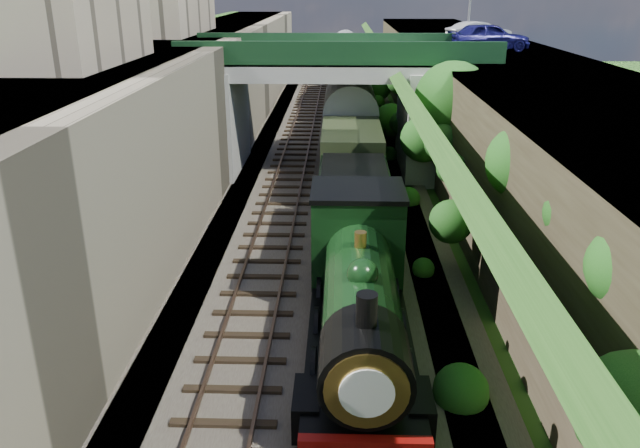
% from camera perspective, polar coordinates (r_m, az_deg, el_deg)
% --- Properties ---
extents(trackbed, '(10.00, 90.00, 0.20)m').
position_cam_1_polar(trackbed, '(31.27, 0.59, 3.01)').
color(trackbed, '#473F38').
rests_on(trackbed, ground).
extents(retaining_wall, '(1.00, 90.00, 7.00)m').
position_cam_1_polar(retaining_wall, '(31.00, -9.73, 9.06)').
color(retaining_wall, '#756B56').
rests_on(retaining_wall, ground).
extents(street_plateau_left, '(6.00, 90.00, 7.00)m').
position_cam_1_polar(street_plateau_left, '(31.87, -15.98, 8.88)').
color(street_plateau_left, '#262628').
rests_on(street_plateau_left, ground).
extents(street_plateau_right, '(8.00, 90.00, 6.25)m').
position_cam_1_polar(street_plateau_right, '(31.74, 18.20, 7.90)').
color(street_plateau_right, '#262628').
rests_on(street_plateau_right, ground).
extents(embankment_slope, '(4.50, 90.00, 6.40)m').
position_cam_1_polar(embankment_slope, '(28.15, 10.68, 6.09)').
color(embankment_slope, '#1E4714').
rests_on(embankment_slope, ground).
extents(track_left, '(2.50, 90.00, 0.20)m').
position_cam_1_polar(track_left, '(31.33, -3.07, 3.30)').
color(track_left, black).
rests_on(track_left, trackbed).
extents(track_right, '(2.50, 90.00, 0.20)m').
position_cam_1_polar(track_right, '(31.22, 2.80, 3.24)').
color(track_right, black).
rests_on(track_right, trackbed).
extents(road_bridge, '(16.00, 6.40, 7.25)m').
position_cam_1_polar(road_bridge, '(34.22, 2.38, 11.42)').
color(road_bridge, gray).
rests_on(road_bridge, ground).
extents(building_near, '(4.00, 8.00, 4.00)m').
position_cam_1_polar(building_near, '(25.82, -22.39, 17.87)').
color(building_near, gray).
rests_on(building_near, street_plateau_left).
extents(tree, '(3.60, 3.80, 6.60)m').
position_cam_1_polar(tree, '(30.00, 12.17, 10.74)').
color(tree, black).
rests_on(tree, ground).
extents(car_blue, '(4.85, 2.66, 1.56)m').
position_cam_1_polar(car_blue, '(38.00, 15.15, 16.19)').
color(car_blue, '#141354').
rests_on(car_blue, street_plateau_right).
extents(car_silver, '(4.39, 2.71, 1.37)m').
position_cam_1_polar(car_silver, '(42.82, 14.31, 16.59)').
color(car_silver, '#A4A4A8').
rests_on(car_silver, street_plateau_right).
extents(locomotive, '(3.10, 10.23, 3.83)m').
position_cam_1_polar(locomotive, '(16.93, 3.61, -6.63)').
color(locomotive, black).
rests_on(locomotive, trackbed).
extents(tender, '(2.70, 6.00, 3.05)m').
position_cam_1_polar(tender, '(23.80, 3.11, 1.00)').
color(tender, black).
rests_on(tender, trackbed).
extents(coach_front, '(2.90, 18.00, 3.70)m').
position_cam_1_polar(coach_front, '(35.81, 2.73, 8.54)').
color(coach_front, black).
rests_on(coach_front, trackbed).
extents(coach_middle, '(2.90, 18.00, 3.70)m').
position_cam_1_polar(coach_middle, '(54.32, 2.47, 12.79)').
color(coach_middle, black).
rests_on(coach_middle, trackbed).
extents(coach_rear, '(2.90, 18.00, 3.70)m').
position_cam_1_polar(coach_rear, '(72.98, 2.33, 14.88)').
color(coach_rear, black).
rests_on(coach_rear, trackbed).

